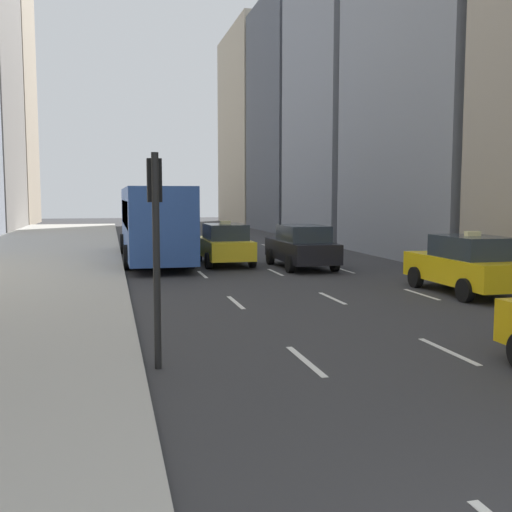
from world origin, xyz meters
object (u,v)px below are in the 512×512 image
at_px(sedan_black_near, 302,246).
at_px(city_bus, 153,221).
at_px(taxi_third, 224,244).
at_px(traffic_light_pole, 155,225).
at_px(taxi_second, 468,264).

height_order(sedan_black_near, city_bus, city_bus).
bearing_deg(city_bus, sedan_black_near, -36.97).
relative_size(sedan_black_near, city_bus, 0.40).
distance_m(taxi_third, sedan_black_near, 3.38).
bearing_deg(traffic_light_pole, taxi_second, 30.34).
bearing_deg(taxi_second, sedan_black_near, 111.09).
bearing_deg(sedan_black_near, city_bus, 143.03).
xyz_separation_m(taxi_second, sedan_black_near, (-2.80, 7.26, 0.00)).
distance_m(city_bus, traffic_light_pole, 17.13).
relative_size(taxi_third, city_bus, 0.38).
bearing_deg(taxi_third, taxi_second, -58.53).
distance_m(taxi_third, city_bus, 3.77).
bearing_deg(traffic_light_pole, sedan_black_near, 62.29).
bearing_deg(sedan_black_near, taxi_third, 146.03).
height_order(taxi_second, city_bus, city_bus).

